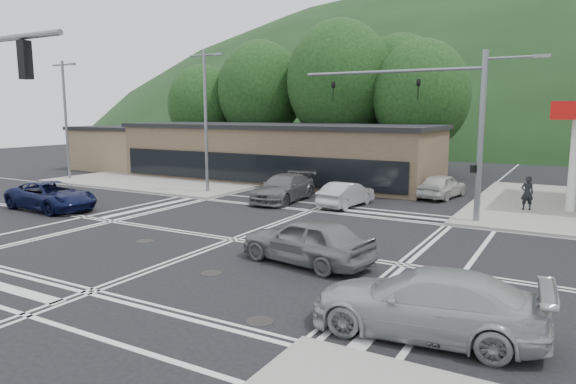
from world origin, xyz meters
The scene contains 20 objects.
ground centered at (0.00, 0.00, 0.00)m, with size 120.00×120.00×0.00m, color black.
sidewalk_nw centered at (-15.00, 15.00, 0.07)m, with size 16.00×16.00×0.15m, color gray.
commercial_row centered at (-8.00, 17.00, 2.00)m, with size 24.00×8.00×4.00m, color brown.
commercial_nw centered at (-24.00, 17.00, 1.80)m, with size 8.00×7.00×3.60m, color #846B4F.
hill_north centered at (0.00, 90.00, 0.00)m, with size 252.00×126.00×140.00m, color #1A3116.
tree_n_a centered at (-14.00, 24.00, 7.14)m, with size 8.00×8.00×11.75m.
tree_n_b centered at (-6.00, 24.00, 7.79)m, with size 9.00×9.00×12.98m.
tree_n_c centered at (1.00, 24.00, 6.49)m, with size 7.60×7.60×10.87m.
tree_n_d centered at (-20.00, 23.00, 5.84)m, with size 6.80×6.80×9.76m.
tree_n_e centered at (-2.00, 28.00, 7.14)m, with size 8.40×8.40×11.98m.
streetlight_nw centered at (-8.44, 9.00, 5.05)m, with size 2.50×0.25×9.00m.
streetlight_w centered at (-21.94, 9.00, 5.05)m, with size 2.50×0.25×9.00m.
signal_mast_ne centered at (6.95, 8.20, 5.07)m, with size 11.65×0.30×8.00m.
car_blue_west centered at (-12.34, 0.50, 0.76)m, with size 2.52×5.47×1.52m, color #0C1137.
car_grey_center centered at (4.21, -1.47, 0.83)m, with size 1.95×4.85×1.65m, color slate.
car_silver_east centered at (9.34, -5.21, 0.79)m, with size 2.21×5.45×1.58m, color #A0A3A7.
car_queue_a centered at (1.08, 9.25, 0.69)m, with size 1.46×4.18×1.38m, color #9FA2A6.
car_queue_b centered at (5.04, 14.78, 0.74)m, with size 1.75×4.36×1.48m, color beige.
car_northbound centered at (-2.80, 9.00, 0.79)m, with size 2.20×5.41×1.57m, color #575A5C.
pedestrian centered at (10.00, 12.30, 1.04)m, with size 0.65×0.43×1.78m, color black.
Camera 1 is at (12.22, -16.84, 5.26)m, focal length 32.00 mm.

